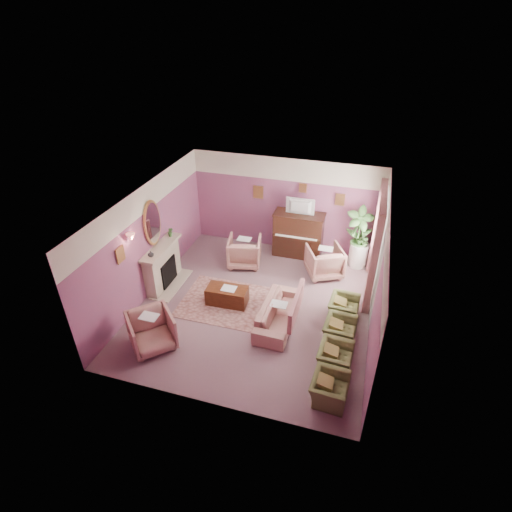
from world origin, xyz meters
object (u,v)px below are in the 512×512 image
(floral_armchair_right, at_px, (325,260))
(olive_chair_c, at_px, (340,328))
(coffee_table, at_px, (227,296))
(side_table, at_px, (358,254))
(floral_armchair_left, at_px, (244,250))
(olive_chair_a, at_px, (330,386))
(sofa, at_px, (279,309))
(olive_chair_d, at_px, (344,305))
(television, at_px, (300,206))
(floral_armchair_front, at_px, (151,329))
(olive_chair_b, at_px, (335,354))
(piano, at_px, (298,235))

(floral_armchair_right, relative_size, olive_chair_c, 1.21)
(coffee_table, bearing_deg, side_table, 42.19)
(side_table, bearing_deg, olive_chair_c, -92.72)
(floral_armchair_left, bearing_deg, olive_chair_a, -53.34)
(coffee_table, distance_m, olive_chair_c, 2.86)
(olive_chair_a, bearing_deg, sofa, 128.23)
(floral_armchair_left, relative_size, olive_chair_a, 1.21)
(coffee_table, height_order, floral_armchair_left, floral_armchair_left)
(olive_chair_c, relative_size, olive_chair_d, 1.00)
(coffee_table, distance_m, olive_chair_d, 2.83)
(floral_armchair_right, bearing_deg, television, 139.25)
(television, bearing_deg, coffee_table, -113.73)
(olive_chair_c, distance_m, olive_chair_d, 0.82)
(floral_armchair_left, relative_size, side_table, 1.32)
(floral_armchair_right, relative_size, olive_chair_d, 1.21)
(television, bearing_deg, floral_armchair_front, -115.92)
(olive_chair_c, bearing_deg, floral_armchair_front, -160.64)
(floral_armchair_right, bearing_deg, floral_armchair_left, -176.79)
(olive_chair_a, xyz_separation_m, side_table, (0.15, 4.83, 0.02))
(floral_armchair_front, distance_m, side_table, 6.05)
(floral_armchair_left, height_order, floral_armchair_front, same)
(sofa, xyz_separation_m, olive_chair_d, (1.42, 0.65, -0.05))
(floral_armchair_left, relative_size, olive_chair_b, 1.21)
(olive_chair_b, relative_size, olive_chair_d, 1.00)
(floral_armchair_left, bearing_deg, floral_armchair_right, 3.21)
(television, distance_m, sofa, 3.31)
(olive_chair_b, bearing_deg, piano, 111.44)
(coffee_table, relative_size, olive_chair_c, 1.31)
(coffee_table, relative_size, sofa, 0.53)
(coffee_table, xyz_separation_m, side_table, (2.96, 2.69, 0.12))
(piano, bearing_deg, olive_chair_b, -68.56)
(olive_chair_a, relative_size, olive_chair_d, 1.00)
(piano, relative_size, olive_chair_a, 1.83)
(television, xyz_separation_m, olive_chair_a, (1.61, -4.87, -1.27))
(sofa, distance_m, side_table, 3.41)
(floral_armchair_left, xyz_separation_m, olive_chair_d, (2.95, -1.51, -0.13))
(olive_chair_a, bearing_deg, floral_armchair_right, 99.78)
(television, height_order, olive_chair_c, television)
(coffee_table, bearing_deg, sofa, -13.76)
(olive_chair_b, height_order, olive_chair_c, same)
(piano, distance_m, floral_armchair_right, 1.24)
(side_table, bearing_deg, sofa, -117.50)
(sofa, distance_m, olive_chair_c, 1.43)
(floral_armchair_left, bearing_deg, sofa, -54.70)
(piano, bearing_deg, floral_armchair_front, -115.68)
(sofa, height_order, side_table, sofa)
(television, xyz_separation_m, sofa, (0.19, -3.07, -1.22))
(coffee_table, bearing_deg, television, 66.27)
(olive_chair_a, height_order, side_table, side_table)
(sofa, height_order, olive_chair_c, sofa)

